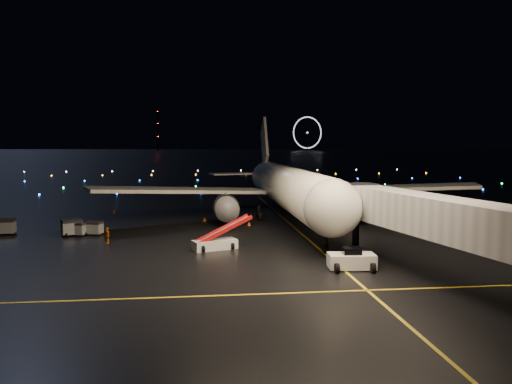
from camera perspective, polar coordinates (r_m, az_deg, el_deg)
ground at (r=343.62m, az=-6.72°, el=3.74°), size 2000.00×2000.00×0.00m
lane_centre at (r=60.55m, az=4.76°, el=-4.38°), size 0.25×80.00×0.02m
lane_cross at (r=35.40m, az=-14.98°, el=-11.72°), size 60.00×0.25×0.02m
airliner at (r=69.88m, az=3.27°, el=3.22°), size 53.83×51.16×15.21m
pushback_tug at (r=42.58m, az=10.86°, el=-7.44°), size 4.01×2.35×1.83m
belt_loader at (r=49.50m, az=-4.75°, el=-4.81°), size 6.54×3.74×3.07m
crew_c at (r=54.73m, az=-16.63°, el=-4.76°), size 0.85×1.07×1.70m
safety_cone_0 at (r=63.75m, az=-0.80°, el=-3.63°), size 0.57×0.57×0.52m
safety_cone_1 at (r=68.74m, az=-2.66°, el=-2.98°), size 0.46×0.46×0.49m
safety_cone_2 at (r=67.70m, az=-5.89°, el=-3.11°), size 0.55×0.55×0.54m
safety_cone_3 at (r=78.71m, az=-15.95°, el=-2.10°), size 0.57×0.57×0.52m
ferris_wheel at (r=782.29m, az=5.90°, el=6.62°), size 49.33×16.80×52.00m
radio_mast at (r=786.06m, az=-11.15°, el=6.98°), size 1.80×1.80×64.00m
taxiway_lights at (r=149.81m, az=-6.71°, el=1.56°), size 164.00×92.00×0.36m
baggage_cart_0 at (r=60.48m, az=-20.30°, el=-3.83°), size 2.61×2.28×1.86m
baggage_cart_1 at (r=60.20m, az=-18.05°, el=-3.95°), size 2.12×1.76×1.55m
baggage_cart_2 at (r=60.30m, az=-19.70°, el=-4.01°), size 2.09×1.77×1.51m
baggage_cart_4 at (r=64.24m, az=-26.76°, el=-3.57°), size 2.27×1.69×1.81m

